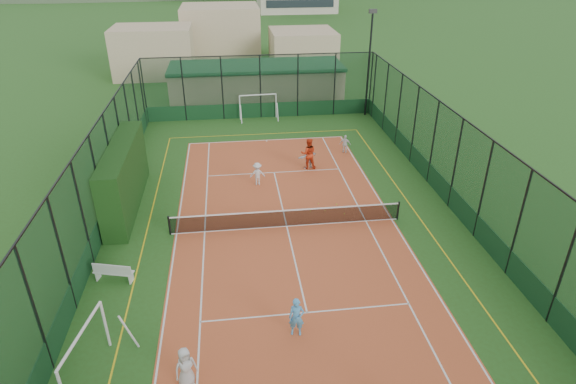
# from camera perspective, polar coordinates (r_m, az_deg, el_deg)

# --- Properties ---
(ground) EXTENTS (300.00, 300.00, 0.00)m
(ground) POSITION_cam_1_polar(r_m,az_deg,el_deg) (24.41, -0.15, -4.11)
(ground) COLOR #2A531C
(ground) RESTS_ON ground
(court_slab) EXTENTS (11.17, 23.97, 0.01)m
(court_slab) POSITION_cam_1_polar(r_m,az_deg,el_deg) (24.40, -0.15, -4.10)
(court_slab) COLOR #BB5329
(court_slab) RESTS_ON ground
(tennis_net) EXTENTS (11.67, 0.12, 1.06)m
(tennis_net) POSITION_cam_1_polar(r_m,az_deg,el_deg) (24.13, -0.15, -3.05)
(tennis_net) COLOR black
(tennis_net) RESTS_ON ground
(perimeter_fence) EXTENTS (18.12, 34.12, 5.00)m
(perimeter_fence) POSITION_cam_1_polar(r_m,az_deg,el_deg) (23.18, -0.15, 1.14)
(perimeter_fence) COLOR #11331E
(perimeter_fence) RESTS_ON ground
(floodlight_ne) EXTENTS (0.60, 0.26, 8.25)m
(floodlight_ne) POSITION_cam_1_polar(r_m,az_deg,el_deg) (39.78, 9.56, 14.68)
(floodlight_ne) COLOR black
(floodlight_ne) RESTS_ON ground
(clubhouse) EXTENTS (15.20, 7.20, 3.15)m
(clubhouse) POSITION_cam_1_polar(r_m,az_deg,el_deg) (44.12, -3.76, 12.86)
(clubhouse) COLOR tan
(clubhouse) RESTS_ON ground
(hedge_left) EXTENTS (1.18, 7.86, 3.44)m
(hedge_left) POSITION_cam_1_polar(r_m,az_deg,el_deg) (27.01, -18.83, 1.75)
(hedge_left) COLOR black
(hedge_left) RESTS_ON ground
(white_bench) EXTENTS (1.76, 0.90, 0.96)m
(white_bench) POSITION_cam_1_polar(r_m,az_deg,el_deg) (21.84, -19.98, -8.82)
(white_bench) COLOR white
(white_bench) RESTS_ON ground
(futsal_goal_near) EXTENTS (3.20, 1.49, 1.99)m
(futsal_goal_near) POSITION_cam_1_polar(r_m,az_deg,el_deg) (17.59, -22.80, -17.57)
(futsal_goal_near) COLOR white
(futsal_goal_near) RESTS_ON ground
(futsal_goal_far) EXTENTS (3.06, 1.05, 1.94)m
(futsal_goal_far) POSITION_cam_1_polar(r_m,az_deg,el_deg) (39.26, -3.57, 10.05)
(futsal_goal_far) COLOR white
(futsal_goal_far) RESTS_ON ground
(child_near_left) EXTENTS (0.88, 0.76, 1.52)m
(child_near_left) POSITION_cam_1_polar(r_m,az_deg,el_deg) (16.69, -12.05, -19.66)
(child_near_left) COLOR silver
(child_near_left) RESTS_ON court_slab
(child_near_mid) EXTENTS (0.62, 0.46, 1.56)m
(child_near_mid) POSITION_cam_1_polar(r_m,az_deg,el_deg) (17.96, 1.02, -14.62)
(child_near_mid) COLOR #4EA3DE
(child_near_mid) RESTS_ON court_slab
(child_far_left) EXTENTS (0.91, 0.54, 1.39)m
(child_far_left) POSITION_cam_1_polar(r_m,az_deg,el_deg) (28.27, -3.64, 2.18)
(child_far_left) COLOR silver
(child_far_left) RESTS_ON court_slab
(child_far_right) EXTENTS (0.79, 0.52, 1.25)m
(child_far_right) POSITION_cam_1_polar(r_m,az_deg,el_deg) (32.86, 6.78, 5.67)
(child_far_right) COLOR white
(child_far_right) RESTS_ON court_slab
(child_far_back) EXTENTS (1.41, 1.02, 1.47)m
(child_far_back) POSITION_cam_1_polar(r_m,az_deg,el_deg) (30.32, 2.43, 4.13)
(child_far_back) COLOR silver
(child_far_back) RESTS_ON court_slab
(coach) EXTENTS (1.02, 0.82, 2.00)m
(coach) POSITION_cam_1_polar(r_m,az_deg,el_deg) (30.22, 2.44, 4.60)
(coach) COLOR red
(coach) RESTS_ON court_slab
(tennis_balls) EXTENTS (5.73, 1.30, 0.07)m
(tennis_balls) POSITION_cam_1_polar(r_m,az_deg,el_deg) (25.77, 2.90, -2.17)
(tennis_balls) COLOR #CCE033
(tennis_balls) RESTS_ON court_slab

